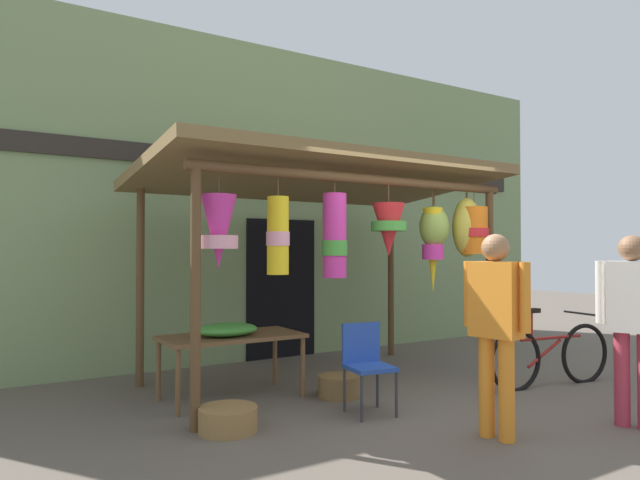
% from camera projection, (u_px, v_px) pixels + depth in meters
% --- Properties ---
extents(ground_plane, '(30.00, 30.00, 0.00)m').
position_uv_depth(ground_plane, '(401.00, 397.00, 5.87)').
color(ground_plane, '#60564C').
extents(shop_facade, '(10.49, 0.29, 4.50)m').
position_uv_depth(shop_facade, '(280.00, 203.00, 8.25)').
color(shop_facade, '#7A9360').
rests_on(shop_facade, ground_plane).
extents(market_stall_canopy, '(4.16, 2.38, 2.57)m').
position_uv_depth(market_stall_canopy, '(337.00, 197.00, 6.39)').
color(market_stall_canopy, brown).
rests_on(market_stall_canopy, ground_plane).
extents(display_table, '(1.44, 0.74, 0.67)m').
position_uv_depth(display_table, '(232.00, 341.00, 5.82)').
color(display_table, brown).
rests_on(display_table, ground_plane).
extents(flower_heap_on_table, '(0.64, 0.45, 0.13)m').
position_uv_depth(flower_heap_on_table, '(229.00, 329.00, 5.73)').
color(flower_heap_on_table, green).
rests_on(flower_heap_on_table, display_table).
extents(folding_chair, '(0.46, 0.46, 0.84)m').
position_uv_depth(folding_chair, '(366.00, 359.00, 5.33)').
color(folding_chair, '#2347A8').
rests_on(folding_chair, ground_plane).
extents(wicker_basket_by_table, '(0.44, 0.44, 0.23)m').
position_uv_depth(wicker_basket_by_table, '(339.00, 386.00, 5.88)').
color(wicker_basket_by_table, brown).
rests_on(wicker_basket_by_table, ground_plane).
extents(wicker_basket_spare, '(0.50, 0.50, 0.21)m').
position_uv_depth(wicker_basket_spare, '(228.00, 419.00, 4.76)').
color(wicker_basket_spare, olive).
rests_on(wicker_basket_spare, ground_plane).
extents(parked_bicycle, '(1.74, 0.44, 0.92)m').
position_uv_depth(parked_bicycle, '(551.00, 356.00, 6.35)').
color(parked_bicycle, black).
rests_on(parked_bicycle, ground_plane).
extents(vendor_in_orange, '(0.29, 0.58, 1.68)m').
position_uv_depth(vendor_in_orange, '(496.00, 317.00, 4.59)').
color(vendor_in_orange, orange).
rests_on(vendor_in_orange, ground_plane).
extents(shopper_by_bananas, '(0.36, 0.55, 1.68)m').
position_uv_depth(shopper_by_bananas, '(633.00, 313.00, 4.88)').
color(shopper_by_bananas, '#B23347').
rests_on(shopper_by_bananas, ground_plane).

